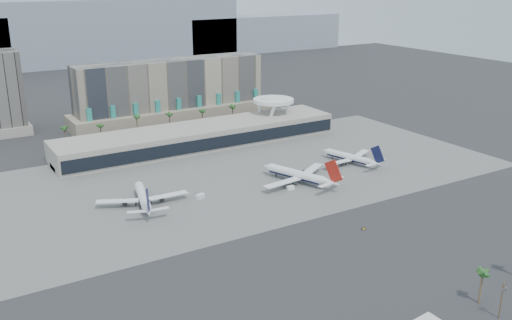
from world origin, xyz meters
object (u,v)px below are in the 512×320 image
service_vehicle_a (200,196)px  utility_pole (502,297)px  airliner_right (350,157)px  airliner_left (143,197)px  taxiway_sign (364,229)px  airliner_centre (299,175)px  service_vehicle_b (290,188)px

service_vehicle_a → utility_pole: bearing=-99.9°
airliner_right → service_vehicle_a: 91.01m
airliner_left → taxiway_sign: 95.87m
airliner_centre → airliner_right: 42.00m
airliner_centre → service_vehicle_b: bearing=-167.1°
airliner_right → service_vehicle_b: bearing=-177.4°
airliner_right → service_vehicle_b: (-49.44, -15.54, -2.55)m
service_vehicle_b → taxiway_sign: bearing=-83.4°
airliner_centre → taxiway_sign: 57.96m
utility_pole → service_vehicle_a: bearing=104.8°
airliner_right → service_vehicle_b: airliner_right is taller
airliner_left → airliner_right: bearing=12.3°
service_vehicle_a → service_vehicle_b: bearing=-40.3°
utility_pole → airliner_right: size_ratio=0.31×
airliner_left → service_vehicle_a: airliner_left is taller
airliner_centre → service_vehicle_a: bearing=153.5°
airliner_left → airliner_right: size_ratio=1.06×
airliner_left → airliner_centre: bearing=4.1°
utility_pole → airliner_left: airliner_left is taller
taxiway_sign → airliner_centre: bearing=85.2°
airliner_right → taxiway_sign: bearing=-141.2°
airliner_centre → service_vehicle_b: 10.73m
service_vehicle_b → taxiway_sign: service_vehicle_b is taller
service_vehicle_b → utility_pole: bearing=-86.5°
airliner_right → service_vehicle_b: size_ratio=11.07×
utility_pole → service_vehicle_a: size_ratio=2.71×
utility_pole → service_vehicle_b: size_ratio=3.42×
airliner_left → taxiway_sign: size_ratio=20.69×
service_vehicle_a → service_vehicle_b: service_vehicle_a is taller
utility_pole → airliner_right: 146.03m
service_vehicle_b → service_vehicle_a: bearing=171.1°
taxiway_sign → utility_pole: bearing=-91.8°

